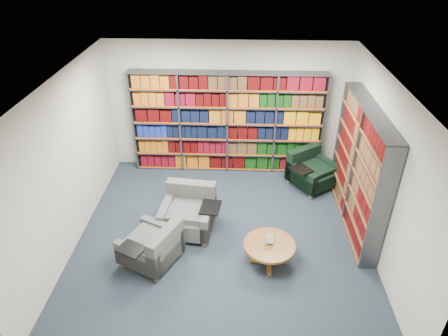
{
  "coord_description": "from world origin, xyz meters",
  "views": [
    {
      "loc": [
        0.25,
        -5.36,
        4.69
      ],
      "look_at": [
        0.0,
        0.6,
        1.05
      ],
      "focal_mm": 32.0,
      "sensor_mm": 36.0,
      "label": 1
    }
  ],
  "objects_px": {
    "chair_green_right": "(310,171)",
    "chair_teal_front": "(154,248)",
    "coffee_table": "(269,248)",
    "chair_teal_left": "(189,212)"
  },
  "relations": [
    {
      "from": "chair_teal_left",
      "to": "coffee_table",
      "type": "distance_m",
      "value": 1.61
    },
    {
      "from": "chair_teal_left",
      "to": "chair_teal_front",
      "type": "relative_size",
      "value": 1.01
    },
    {
      "from": "chair_teal_left",
      "to": "coffee_table",
      "type": "xyz_separation_m",
      "value": [
        1.38,
        -0.84,
        -0.01
      ]
    },
    {
      "from": "chair_green_right",
      "to": "coffee_table",
      "type": "distance_m",
      "value": 2.56
    },
    {
      "from": "coffee_table",
      "to": "chair_green_right",
      "type": "bearing_deg",
      "value": 67.47
    },
    {
      "from": "chair_green_right",
      "to": "coffee_table",
      "type": "bearing_deg",
      "value": -112.53
    },
    {
      "from": "chair_teal_left",
      "to": "coffee_table",
      "type": "height_order",
      "value": "chair_teal_left"
    },
    {
      "from": "chair_teal_front",
      "to": "coffee_table",
      "type": "distance_m",
      "value": 1.83
    },
    {
      "from": "chair_green_right",
      "to": "chair_teal_front",
      "type": "relative_size",
      "value": 1.05
    },
    {
      "from": "chair_teal_left",
      "to": "chair_green_right",
      "type": "distance_m",
      "value": 2.81
    }
  ]
}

